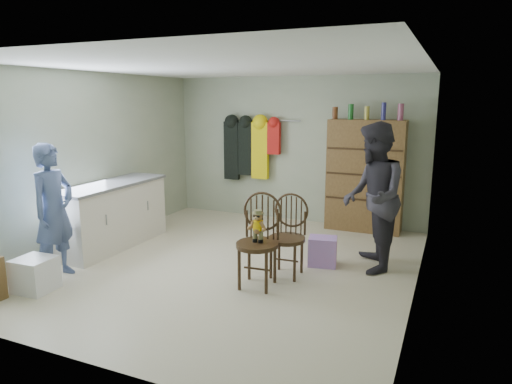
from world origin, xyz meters
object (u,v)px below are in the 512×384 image
at_px(counter, 112,215).
at_px(chair_front, 259,235).
at_px(chair_far, 288,232).
at_px(dresser, 365,176).

bearing_deg(counter, chair_front, -10.23).
height_order(counter, chair_front, chair_front).
bearing_deg(chair_far, dresser, 76.02).
relative_size(counter, dresser, 0.90).
xyz_separation_m(chair_far, dresser, (0.48, 2.31, 0.38)).
bearing_deg(chair_front, chair_far, 61.82).
height_order(chair_far, dresser, dresser).
height_order(counter, chair_far, chair_far).
height_order(chair_front, chair_far, chair_front).
height_order(counter, dresser, dresser).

